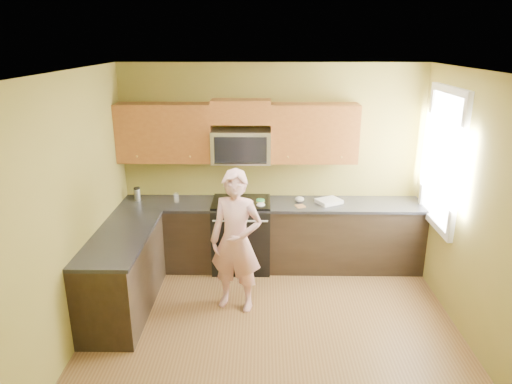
{
  "coord_description": "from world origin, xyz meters",
  "views": [
    {
      "loc": [
        -0.12,
        -4.07,
        2.99
      ],
      "look_at": [
        -0.2,
        1.3,
        1.2
      ],
      "focal_mm": 32.51,
      "sensor_mm": 36.0,
      "label": 1
    }
  ],
  "objects_px": {
    "woman": "(236,241)",
    "stove": "(242,234)",
    "travel_mug": "(138,200)",
    "butter_tub": "(260,204)",
    "frying_pan": "(239,208)",
    "microwave": "(241,162)"
  },
  "relations": [
    {
      "from": "stove",
      "to": "travel_mug",
      "type": "height_order",
      "value": "travel_mug"
    },
    {
      "from": "stove",
      "to": "butter_tub",
      "type": "distance_m",
      "value": 0.51
    },
    {
      "from": "microwave",
      "to": "woman",
      "type": "bearing_deg",
      "value": -90.7
    },
    {
      "from": "frying_pan",
      "to": "butter_tub",
      "type": "relative_size",
      "value": 3.7
    },
    {
      "from": "frying_pan",
      "to": "microwave",
      "type": "bearing_deg",
      "value": 87.78
    },
    {
      "from": "butter_tub",
      "to": "woman",
      "type": "bearing_deg",
      "value": -105.3
    },
    {
      "from": "travel_mug",
      "to": "woman",
      "type": "bearing_deg",
      "value": -38.36
    },
    {
      "from": "stove",
      "to": "woman",
      "type": "height_order",
      "value": "woman"
    },
    {
      "from": "woman",
      "to": "stove",
      "type": "bearing_deg",
      "value": 104.53
    },
    {
      "from": "microwave",
      "to": "woman",
      "type": "height_order",
      "value": "microwave"
    },
    {
      "from": "frying_pan",
      "to": "travel_mug",
      "type": "height_order",
      "value": "travel_mug"
    },
    {
      "from": "microwave",
      "to": "woman",
      "type": "relative_size",
      "value": 0.46
    },
    {
      "from": "travel_mug",
      "to": "butter_tub",
      "type": "bearing_deg",
      "value": -4.21
    },
    {
      "from": "woman",
      "to": "frying_pan",
      "type": "height_order",
      "value": "woman"
    },
    {
      "from": "frying_pan",
      "to": "stove",
      "type": "bearing_deg",
      "value": 86.3
    },
    {
      "from": "frying_pan",
      "to": "travel_mug",
      "type": "bearing_deg",
      "value": 166.81
    },
    {
      "from": "stove",
      "to": "woman",
      "type": "relative_size",
      "value": 0.58
    },
    {
      "from": "stove",
      "to": "frying_pan",
      "type": "bearing_deg",
      "value": -94.47
    },
    {
      "from": "stove",
      "to": "frying_pan",
      "type": "xyz_separation_m",
      "value": [
        -0.02,
        -0.25,
        0.47
      ]
    },
    {
      "from": "woman",
      "to": "microwave",
      "type": "bearing_deg",
      "value": 104.61
    },
    {
      "from": "stove",
      "to": "microwave",
      "type": "distance_m",
      "value": 0.98
    },
    {
      "from": "stove",
      "to": "woman",
      "type": "bearing_deg",
      "value": -90.79
    }
  ]
}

